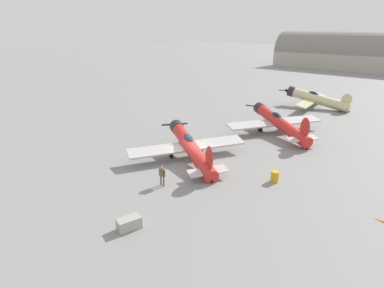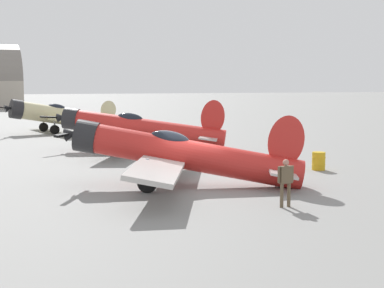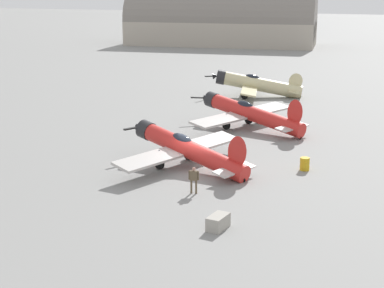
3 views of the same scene
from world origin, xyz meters
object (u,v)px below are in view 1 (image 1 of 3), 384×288
Objects in this scene: airplane_foreground at (190,147)px; airplane_mid_apron at (278,122)px; ground_crew_mechanic at (162,174)px; equipment_crate at (129,223)px; airplane_far_line at (316,99)px; fuel_drum at (275,176)px.

airplane_foreground is 12.93m from airplane_mid_apron.
ground_crew_mechanic is 5.89m from equipment_crate.
airplane_mid_apron is at bearing 99.87° from equipment_crate.
airplane_mid_apron reaches higher than airplane_foreground.
airplane_far_line is (-3.07, 15.48, -0.01)m from airplane_mid_apron.
airplane_mid_apron is 12.81× the size of fuel_drum.
equipment_crate is at bearing 140.16° from airplane_foreground.
airplane_far_line is 33.67m from ground_crew_mechanic.
airplane_foreground is at bearing -165.52° from fuel_drum.
airplane_mid_apron is 12.73m from fuel_drum.
ground_crew_mechanic is at bearing 136.24° from airplane_foreground.
equipment_crate is (3.05, -4.99, -0.65)m from ground_crew_mechanic.
fuel_drum is (6.63, -10.82, -0.98)m from airplane_mid_apron.
fuel_drum is at bearing 77.70° from equipment_crate.
fuel_drum is at bearing 98.87° from airplane_far_line.
airplane_mid_apron reaches higher than ground_crew_mechanic.
airplane_far_line is at bearing 100.42° from equipment_crate.
airplane_foreground is 12.47× the size of fuel_drum.
fuel_drum is (7.94, 2.05, -0.92)m from airplane_foreground.
airplane_far_line reaches higher than fuel_drum.
airplane_mid_apron reaches higher than airplane_far_line.
airplane_mid_apron is at bearing -73.36° from airplane_foreground.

